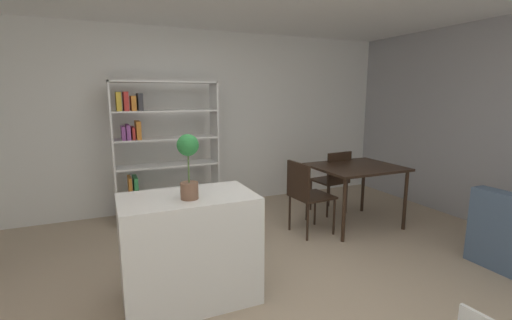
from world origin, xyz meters
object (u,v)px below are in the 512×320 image
at_px(open_bookshelf, 156,151).
at_px(dining_chair_island_side, 306,191).
at_px(kitchen_island, 190,249).
at_px(dining_chair_far, 334,177).
at_px(potted_plant_on_island, 188,161).
at_px(dining_table, 356,172).

bearing_deg(open_bookshelf, dining_chair_island_side, -38.92).
height_order(kitchen_island, dining_chair_island_side, dining_chair_island_side).
bearing_deg(open_bookshelf, dining_chair_far, -18.36).
relative_size(potted_plant_on_island, dining_table, 0.47).
bearing_deg(dining_chair_island_side, potted_plant_on_island, 115.06).
relative_size(kitchen_island, potted_plant_on_island, 2.12).
distance_m(kitchen_island, potted_plant_on_island, 0.73).
distance_m(potted_plant_on_island, dining_table, 2.54).
height_order(kitchen_island, dining_chair_far, dining_chair_far).
distance_m(kitchen_island, dining_chair_far, 2.67).
relative_size(open_bookshelf, dining_table, 1.75).
bearing_deg(open_bookshelf, dining_table, -28.40).
distance_m(potted_plant_on_island, dining_chair_island_side, 1.93).
height_order(kitchen_island, potted_plant_on_island, potted_plant_on_island).
relative_size(kitchen_island, open_bookshelf, 0.57).
relative_size(kitchen_island, dining_chair_island_side, 1.18).
bearing_deg(dining_chair_island_side, open_bookshelf, 46.62).
bearing_deg(kitchen_island, dining_chair_island_side, 27.14).
relative_size(potted_plant_on_island, dining_chair_island_side, 0.56).
bearing_deg(kitchen_island, potted_plant_on_island, -92.45).
bearing_deg(potted_plant_on_island, open_bookshelf, 88.36).
height_order(kitchen_island, open_bookshelf, open_bookshelf).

